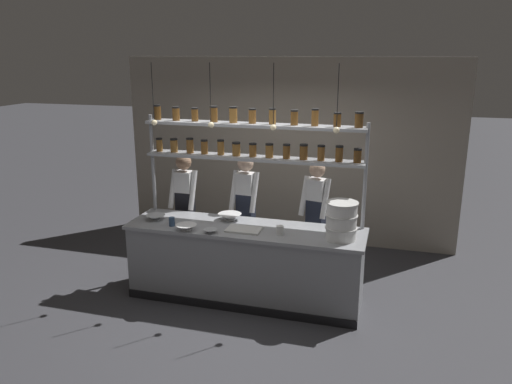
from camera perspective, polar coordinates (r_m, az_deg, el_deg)
name	(u,v)px	position (r m, az deg, el deg)	size (l,w,h in m)	color
ground_plane	(245,298)	(6.27, -1.21, -11.98)	(40.00, 40.00, 0.00)	#3D3D42
back_wall	(286,151)	(7.82, 3.50, 4.70)	(5.23, 0.12, 2.85)	#9E9384
prep_counter	(245,263)	(6.07, -1.24, -8.13)	(2.83, 0.76, 0.92)	gray
spice_shelf_unit	(253,145)	(5.97, -0.36, 5.41)	(2.71, 0.28, 2.30)	#999BA0
chef_left	(185,205)	(6.74, -8.10, -1.53)	(0.36, 0.29, 1.63)	black
chef_center	(246,208)	(6.56, -1.19, -1.80)	(0.38, 0.30, 1.64)	black
chef_right	(316,214)	(6.46, 6.84, -2.48)	(0.40, 0.33, 1.59)	black
container_stack	(341,221)	(5.54, 9.74, -3.25)	(0.35, 0.35, 0.43)	white
cutting_board	(244,230)	(5.78, -1.39, -4.31)	(0.40, 0.26, 0.02)	silver
prep_bowl_near_left	(211,231)	(5.73, -5.22, -4.46)	(0.16, 0.16, 0.04)	#B2B7BC
prep_bowl_center_front	(186,227)	(5.84, -7.98, -4.04)	(0.25, 0.25, 0.07)	white
prep_bowl_center_back	(230,217)	(6.14, -3.02, -2.87)	(0.29, 0.29, 0.08)	white
prep_bowl_near_right	(156,217)	(6.26, -11.38, -2.87)	(0.24, 0.24, 0.06)	silver
serving_cup_front	(280,230)	(5.65, 2.75, -4.40)	(0.08, 0.08, 0.10)	silver
serving_cup_by_board	(172,222)	(6.01, -9.59, -3.36)	(0.07, 0.07, 0.11)	#334C70
pendant_light_row	(241,123)	(5.62, -1.71, 7.92)	(2.20, 0.07, 0.72)	black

